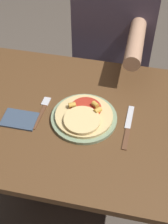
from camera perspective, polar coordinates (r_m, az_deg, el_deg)
The scene contains 8 objects.
ground_plane at distance 1.83m, azimuth 0.76°, elevation -16.90°, with size 8.00×8.00×0.00m, color brown.
dining_table at distance 1.31m, azimuth 1.02°, elevation -4.77°, with size 1.11×0.73×0.74m.
plate at distance 1.20m, azimuth 0.00°, elevation -1.08°, with size 0.25×0.25×0.01m.
pizza at distance 1.18m, azimuth -0.03°, elevation -0.70°, with size 0.22×0.22×0.04m.
fork at distance 1.24m, azimuth -7.65°, elevation 0.30°, with size 0.03×0.18×0.00m.
knife at distance 1.19m, azimuth 8.03°, elevation -2.83°, with size 0.03×0.22×0.00m.
napkin at distance 1.22m, azimuth -11.70°, elevation -1.33°, with size 0.13×0.09×0.01m.
person_diner at distance 1.68m, azimuth 5.49°, elevation 12.65°, with size 0.40×0.52×1.20m.
Camera 1 is at (0.15, -0.80, 1.64)m, focal length 50.00 mm.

